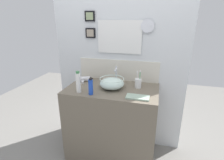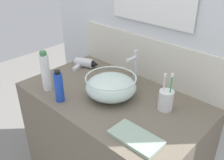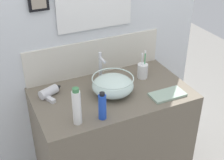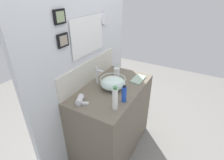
% 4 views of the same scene
% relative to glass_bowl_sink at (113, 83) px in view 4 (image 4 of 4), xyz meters
% --- Properties ---
extents(ground_plane, '(6.00, 6.00, 0.00)m').
position_rel_glass_bowl_sink_xyz_m(ground_plane, '(0.00, 0.01, -0.99)').
color(ground_plane, gray).
extents(vanity_counter, '(1.06, 0.62, 0.93)m').
position_rel_glass_bowl_sink_xyz_m(vanity_counter, '(0.00, 0.01, -0.53)').
color(vanity_counter, '#6B6051').
rests_on(vanity_counter, ground).
extents(back_panel, '(1.72, 0.10, 2.36)m').
position_rel_glass_bowl_sink_xyz_m(back_panel, '(0.00, 0.35, 0.19)').
color(back_panel, silver).
rests_on(back_panel, ground).
extents(glass_bowl_sink, '(0.28, 0.28, 0.12)m').
position_rel_glass_bowl_sink_xyz_m(glass_bowl_sink, '(0.00, 0.00, 0.00)').
color(glass_bowl_sink, silver).
rests_on(glass_bowl_sink, vanity_counter).
extents(faucet, '(0.02, 0.10, 0.22)m').
position_rel_glass_bowl_sink_xyz_m(faucet, '(-0.00, 0.20, 0.06)').
color(faucet, silver).
rests_on(faucet, vanity_counter).
extents(hair_drier, '(0.18, 0.17, 0.06)m').
position_rel_glass_bowl_sink_xyz_m(hair_drier, '(-0.38, 0.15, -0.03)').
color(hair_drier, silver).
rests_on(hair_drier, vanity_counter).
extents(toothbrush_cup, '(0.08, 0.08, 0.21)m').
position_rel_glass_bowl_sink_xyz_m(toothbrush_cup, '(0.29, 0.10, -0.01)').
color(toothbrush_cup, white).
rests_on(toothbrush_cup, vanity_counter).
extents(soap_dispenser, '(0.05, 0.05, 0.24)m').
position_rel_glass_bowl_sink_xyz_m(soap_dispenser, '(-0.32, -0.20, 0.05)').
color(soap_dispenser, white).
rests_on(soap_dispenser, vanity_counter).
extents(spray_bottle, '(0.05, 0.05, 0.18)m').
position_rel_glass_bowl_sink_xyz_m(spray_bottle, '(-0.17, -0.22, 0.02)').
color(spray_bottle, blue).
rests_on(spray_bottle, vanity_counter).
extents(hand_towel, '(0.24, 0.13, 0.02)m').
position_rel_glass_bowl_sink_xyz_m(hand_towel, '(0.33, -0.18, -0.06)').
color(hand_towel, '#99B29E').
rests_on(hand_towel, vanity_counter).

